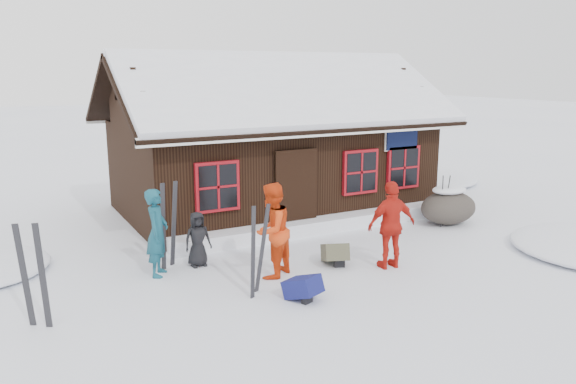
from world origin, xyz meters
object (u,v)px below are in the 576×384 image
at_px(skier_orange_right, 391,225).
at_px(boulder, 448,207).
at_px(skier_orange_left, 272,230).
at_px(ski_pair_left, 258,251).
at_px(ski_poles, 444,202).
at_px(backpack_blue, 303,291).
at_px(backpack_olive, 335,256).
at_px(skier_teal, 157,233).
at_px(skier_crouched, 198,239).

bearing_deg(skier_orange_right, boulder, -143.71).
relative_size(skier_orange_left, skier_orange_right, 1.03).
bearing_deg(ski_pair_left, skier_orange_left, 17.86).
height_order(boulder, ski_poles, ski_poles).
height_order(backpack_blue, backpack_olive, backpack_olive).
bearing_deg(skier_orange_right, ski_pair_left, 5.35).
height_order(skier_orange_left, skier_orange_right, skier_orange_left).
bearing_deg(ski_poles, skier_orange_left, -168.55).
distance_m(skier_orange_left, skier_orange_right, 2.42).
xyz_separation_m(skier_teal, skier_orange_left, (1.90, -1.11, 0.06)).
relative_size(skier_orange_left, boulder, 1.19).
bearing_deg(skier_orange_left, backpack_olive, 147.01).
xyz_separation_m(skier_teal, ski_poles, (7.34, -0.00, -0.22)).
height_order(skier_crouched, ski_poles, ski_poles).
bearing_deg(boulder, skier_crouched, 179.84).
bearing_deg(skier_orange_left, skier_crouched, -82.34).
xyz_separation_m(skier_orange_left, backpack_blue, (-0.05, -1.27, -0.76)).
height_order(skier_orange_left, ski_pair_left, skier_orange_left).
relative_size(boulder, ski_pair_left, 0.94).
distance_m(skier_teal, skier_crouched, 0.91).
xyz_separation_m(skier_orange_right, skier_crouched, (-3.37, 1.93, -0.32)).
distance_m(skier_orange_right, backpack_blue, 2.54).
xyz_separation_m(skier_teal, backpack_blue, (1.85, -2.38, -0.70)).
relative_size(skier_crouched, ski_pair_left, 0.68).
bearing_deg(skier_orange_right, skier_teal, -16.13).
relative_size(boulder, ski_poles, 1.14).
relative_size(skier_crouched, ski_poles, 0.83).
xyz_separation_m(skier_orange_left, boulder, (5.72, 1.23, -0.46)).
relative_size(boulder, backpack_olive, 2.42).
bearing_deg(backpack_blue, skier_orange_right, -7.39).
bearing_deg(ski_poles, backpack_blue, -156.60).
relative_size(backpack_blue, backpack_olive, 0.92).
bearing_deg(ski_pair_left, boulder, -12.16).
relative_size(boulder, backpack_blue, 2.64).
relative_size(skier_teal, boulder, 1.11).
relative_size(skier_teal, skier_crouched, 1.52).
relative_size(skier_teal, skier_orange_right, 0.96).
distance_m(skier_crouched, backpack_blue, 2.74).
bearing_deg(ski_poles, backpack_olive, -164.42).
distance_m(skier_crouched, boulder, 6.77).
relative_size(skier_teal, skier_orange_left, 0.93).
relative_size(skier_orange_right, ski_pair_left, 1.08).
bearing_deg(ski_pair_left, skier_orange_right, -29.96).
bearing_deg(backpack_olive, skier_orange_left, -159.23).
distance_m(backpack_blue, backpack_olive, 1.94).
xyz_separation_m(skier_crouched, backpack_olive, (2.48, -1.26, -0.39)).
bearing_deg(skier_orange_right, backpack_blue, 20.82).
bearing_deg(backpack_blue, skier_crouched, 90.37).
xyz_separation_m(skier_crouched, backpack_blue, (1.00, -2.52, -0.40)).
distance_m(skier_crouched, ski_poles, 6.49).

